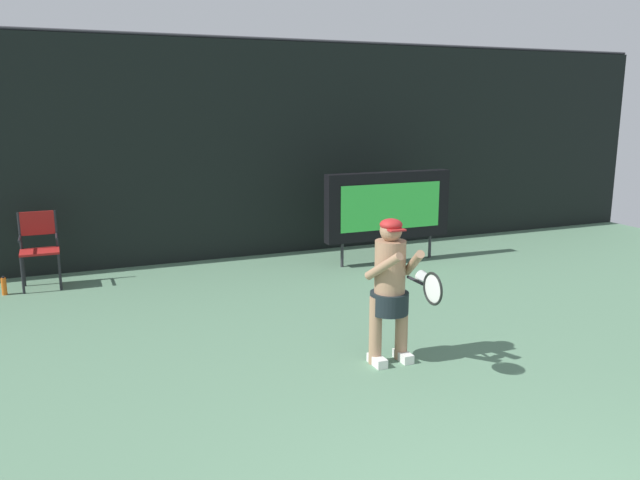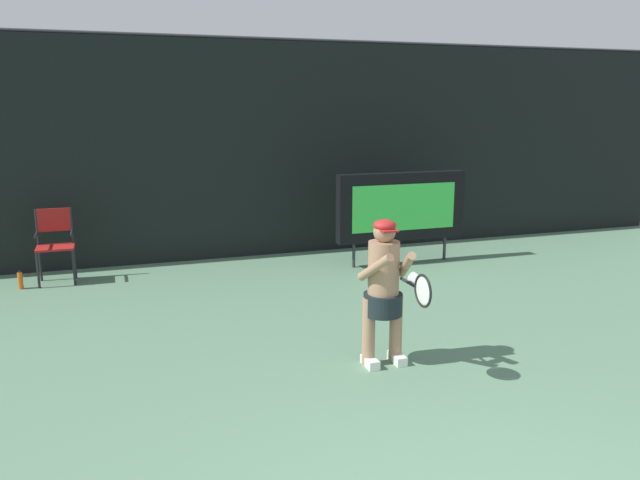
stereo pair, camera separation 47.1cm
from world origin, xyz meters
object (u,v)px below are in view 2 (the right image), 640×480
(tennis_racket, at_px, (422,290))
(tennis_player, at_px, (384,286))
(scoreboard, at_px, (402,207))
(umpire_chair, at_px, (55,241))
(water_bottle, at_px, (20,281))

(tennis_racket, bearing_deg, tennis_player, 90.26)
(scoreboard, distance_m, umpire_chair, 5.33)
(tennis_player, bearing_deg, scoreboard, 61.52)
(umpire_chair, bearing_deg, tennis_racket, -54.87)
(umpire_chair, height_order, water_bottle, umpire_chair)
(scoreboard, distance_m, tennis_player, 4.19)
(tennis_player, distance_m, tennis_racket, 0.57)
(water_bottle, relative_size, tennis_racket, 0.44)
(tennis_player, xyz_separation_m, tennis_racket, (0.13, -0.54, 0.10))
(scoreboard, bearing_deg, umpire_chair, 173.21)
(water_bottle, relative_size, tennis_player, 0.18)
(umpire_chair, bearing_deg, tennis_player, -52.69)
(scoreboard, height_order, water_bottle, scoreboard)
(umpire_chair, relative_size, tennis_player, 0.73)
(tennis_player, bearing_deg, umpire_chair, 127.31)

